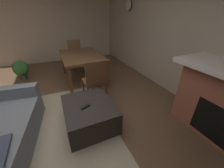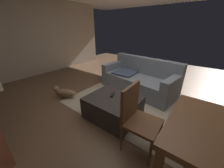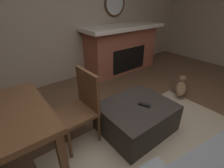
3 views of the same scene
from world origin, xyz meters
TOP-DOWN VIEW (x-y plane):
  - floor at (0.00, 0.00)m, footprint 9.31×9.31m
  - wall_back_fireplace_side at (0.00, -2.63)m, footprint 8.16×0.12m
  - wall_right_window_side at (3.88, 0.00)m, footprint 0.12×5.65m
  - area_rug at (-0.20, 0.20)m, footprint 2.60×2.00m
  - ottoman_coffee_table at (-0.20, -0.45)m, footprint 0.93×0.79m
  - tv_remote at (-0.26, -0.39)m, footprint 0.11×0.17m
  - dining_table at (1.61, -0.77)m, footprint 1.55×1.04m
  - dining_chair_east at (2.78, -0.78)m, footprint 0.47×0.47m
  - dining_chair_west at (0.44, -0.78)m, footprint 0.46×0.46m
  - potted_plant at (2.36, 0.86)m, footprint 0.41×0.41m
  - wall_clock at (2.21, -2.54)m, footprint 0.34×0.03m

SIDE VIEW (x-z plane):
  - floor at x=0.00m, z-range 0.00..0.00m
  - area_rug at x=-0.20m, z-range 0.00..0.01m
  - ottoman_coffee_table at x=-0.20m, z-range 0.00..0.41m
  - potted_plant at x=2.36m, z-range 0.04..0.60m
  - tv_remote at x=-0.26m, z-range 0.41..0.44m
  - dining_chair_east at x=2.78m, z-range 0.06..0.99m
  - dining_chair_west at x=0.44m, z-range 0.06..0.99m
  - dining_table at x=1.61m, z-range 0.30..1.04m
  - wall_back_fireplace_side at x=0.00m, z-range 0.00..2.54m
  - wall_right_window_side at x=3.88m, z-range 0.00..2.54m
  - wall_clock at x=2.21m, z-range 1.80..2.14m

